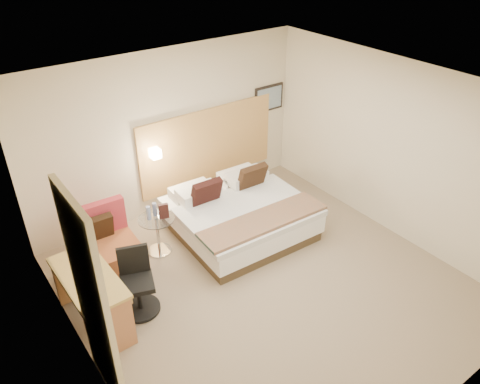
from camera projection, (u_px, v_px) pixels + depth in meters
floor at (266, 284)px, 6.44m from camera, size 4.80×5.00×0.02m
ceiling at (273, 95)px, 5.02m from camera, size 4.80×5.00×0.02m
wall_back at (169, 133)px, 7.45m from camera, size 4.80×0.02×2.70m
wall_front at (454, 329)px, 4.00m from camera, size 4.80×0.02×2.70m
wall_left at (76, 281)px, 4.51m from camera, size 0.02×5.00×2.70m
wall_right at (394, 150)px, 6.94m from camera, size 0.02×5.00×2.70m
headboard_panel at (208, 145)px, 7.99m from camera, size 2.60×0.04×1.30m
art_frame at (269, 98)px, 8.37m from camera, size 0.62×0.03×0.47m
art_canvas at (269, 98)px, 8.36m from camera, size 0.54×0.01×0.39m
lamp_arm at (153, 152)px, 7.32m from camera, size 0.02×0.12×0.02m
lamp_shade at (155, 153)px, 7.28m from camera, size 0.15×0.15×0.15m
curtain at (92, 303)px, 4.44m from camera, size 0.06×0.90×2.42m
bottle_a at (149, 213)px, 6.67m from camera, size 0.08×0.08×0.21m
bottle_b at (155, 209)px, 6.75m from camera, size 0.08×0.08×0.21m
menu_folder at (164, 211)px, 6.69m from camera, size 0.15×0.09×0.23m
bed at (239, 214)px, 7.33m from camera, size 2.02×1.97×0.95m
lounge_chair at (104, 247)px, 6.52m from camera, size 0.92×0.82×0.94m
side_table at (158, 233)px, 6.87m from camera, size 0.65×0.65×0.59m
desk at (91, 286)px, 5.53m from camera, size 0.59×1.24×0.77m
desk_chair at (138, 286)px, 5.87m from camera, size 0.64×0.64×0.88m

